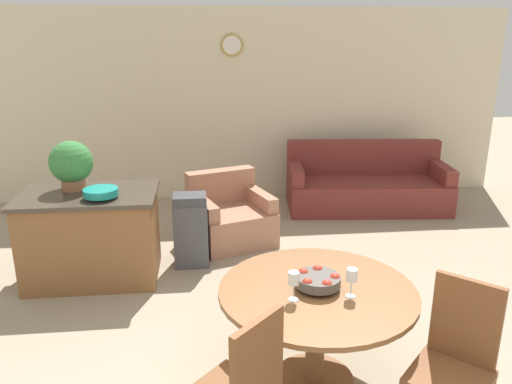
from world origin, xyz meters
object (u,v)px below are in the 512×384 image
object	(u,v)px
wine_glass_left	(294,279)
armchair	(230,218)
wine_glass_right	(352,276)
trash_bin	(191,230)
kitchen_island	(92,236)
teal_bowl	(101,192)
dining_table	(317,311)
potted_plant	(71,164)
couch	(366,186)
dining_chair_near_right	(456,358)
fruit_bowl	(318,280)

from	to	relation	value
wine_glass_left	armchair	distance (m)	2.81
wine_glass_right	trash_bin	distance (m)	2.42
kitchen_island	teal_bowl	xyz separation A→B (m)	(0.16, -0.18, 0.50)
teal_bowl	wine_glass_right	bearing A→B (deg)	-43.35
dining_table	potted_plant	distance (m)	2.82
trash_bin	armchair	bearing A→B (deg)	54.30
trash_bin	dining_table	bearing A→B (deg)	-66.44
wine_glass_left	trash_bin	distance (m)	2.28
wine_glass_left	kitchen_island	world-z (taller)	wine_glass_left
wine_glass_left	potted_plant	world-z (taller)	potted_plant
wine_glass_right	potted_plant	distance (m)	2.99
wine_glass_right	trash_bin	world-z (taller)	wine_glass_right
kitchen_island	couch	size ratio (longest dim) A/B	0.58
wine_glass_left	teal_bowl	bearing A→B (deg)	130.25
dining_table	teal_bowl	distance (m)	2.35
dining_chair_near_right	armchair	bearing A→B (deg)	-26.31
trash_bin	fruit_bowl	bearing A→B (deg)	-66.45
wine_glass_right	dining_table	bearing A→B (deg)	145.88
potted_plant	fruit_bowl	bearing A→B (deg)	-44.30
fruit_bowl	dining_chair_near_right	bearing A→B (deg)	-39.03
dining_chair_near_right	wine_glass_right	distance (m)	0.74
wine_glass_left	teal_bowl	distance (m)	2.29
wine_glass_right	couch	size ratio (longest dim) A/B	0.09
dining_chair_near_right	trash_bin	world-z (taller)	dining_chair_near_right
wine_glass_left	trash_bin	bearing A→B (deg)	107.90
dining_table	couch	xyz separation A→B (m)	(1.53, 3.59, -0.26)
teal_bowl	dining_chair_near_right	bearing A→B (deg)	-42.81
wine_glass_right	couch	distance (m)	4.00
teal_bowl	potted_plant	world-z (taller)	potted_plant
kitchen_island	trash_bin	world-z (taller)	kitchen_island
teal_bowl	trash_bin	size ratio (longest dim) A/B	0.41
potted_plant	teal_bowl	bearing A→B (deg)	-44.52
fruit_bowl	wine_glass_left	bearing A→B (deg)	-145.59
dining_chair_near_right	dining_table	bearing A→B (deg)	5.18
fruit_bowl	couch	distance (m)	3.94
teal_bowl	couch	world-z (taller)	teal_bowl
dining_table	couch	world-z (taller)	couch
wine_glass_left	armchair	world-z (taller)	wine_glass_left
wine_glass_right	teal_bowl	xyz separation A→B (m)	(-1.85, 1.74, 0.07)
dining_table	trash_bin	bearing A→B (deg)	113.56
wine_glass_right	couch	world-z (taller)	wine_glass_right
wine_glass_left	armchair	size ratio (longest dim) A/B	0.18
potted_plant	armchair	xyz separation A→B (m)	(1.55, 0.68, -0.87)
kitchen_island	dining_chair_near_right	bearing A→B (deg)	-43.25
dining_table	fruit_bowl	xyz separation A→B (m)	(-0.00, -0.00, 0.23)
dining_chair_near_right	couch	distance (m)	4.25
wine_glass_right	potted_plant	bearing A→B (deg)	136.48
couch	potted_plant	bearing A→B (deg)	-149.46
wine_glass_left	kitchen_island	xyz separation A→B (m)	(-1.64, 1.93, -0.43)
dining_chair_near_right	wine_glass_right	world-z (taller)	dining_chair_near_right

